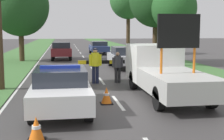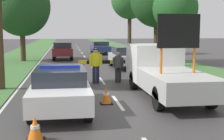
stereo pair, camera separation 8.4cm
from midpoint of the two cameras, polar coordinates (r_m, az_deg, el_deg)
The scene contains 21 objects.
ground_plane at distance 11.69m, azimuth 1.16°, elevation -5.84°, with size 160.00×160.00×0.00m, color #3D3A3A.
lane_markings at distance 26.52m, azimuth -4.34°, elevation 1.61°, with size 8.15×62.83×0.01m.
grass_verge_left at distance 31.64m, azimuth -16.58°, elevation 2.28°, with size 4.46×120.00×0.03m.
grass_verge_right at distance 32.40m, azimuth 6.30°, elevation 2.66°, with size 4.46×120.00×0.03m.
police_car at distance 10.49m, azimuth -9.18°, elevation -3.25°, with size 1.85×4.76×1.53m.
work_truck at distance 12.95m, azimuth 9.47°, elevation -0.05°, with size 2.08×6.07×3.22m.
road_barrier at distance 16.45m, azimuth -1.65°, elevation 1.11°, with size 2.47×0.08×1.07m.
police_officer at distance 15.51m, azimuth -2.83°, elevation 1.37°, with size 0.63×0.40×1.76m.
pedestrian_civilian at distance 15.75m, azimuth 1.27°, elevation 0.97°, with size 0.56×0.35×1.55m.
traffic_cone_near_police at distance 11.32m, azimuth -0.84°, elevation -4.69°, with size 0.45×0.45×0.62m.
traffic_cone_centre_front at distance 15.22m, azimuth -5.70°, elevation -1.42°, with size 0.51×0.51×0.71m.
traffic_cone_near_truck at distance 18.55m, azimuth 8.18°, elevation -0.07°, with size 0.42×0.42×0.58m.
traffic_cone_behind_barrier at distance 7.86m, azimuth -13.60°, elevation -10.39°, with size 0.44×0.44×0.61m.
traffic_cone_lane_edge at distance 14.30m, azimuth -7.83°, elevation -2.17°, with size 0.46×0.46×0.64m.
queued_car_sedan_silver at distance 21.75m, azimuth 2.42°, elevation 2.43°, with size 1.70×4.46×1.49m.
queued_car_wagon_maroon at distance 28.49m, azimuth -8.92°, elevation 3.58°, with size 1.76×3.97×1.55m.
queued_car_hatch_blue at distance 34.40m, azimuth -2.10°, elevation 4.19°, with size 1.85×4.68×1.39m.
roadside_tree_near_left at distance 27.49m, azimuth -16.14°, elevation 11.14°, with size 4.77×4.77×7.12m.
roadside_tree_near_right at distance 33.54m, azimuth 3.34°, elevation 12.71°, with size 3.92×3.92×7.88m.
roadside_tree_mid_right at distance 23.25m, azimuth 11.58°, elevation 10.94°, with size 3.24×3.24×5.90m.
roadside_tree_far_left at distance 25.20m, azimuth 8.31°, elevation 12.60°, with size 4.16×4.16×7.19m.
Camera 2 is at (-1.88, -11.22, 2.68)m, focal length 50.00 mm.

